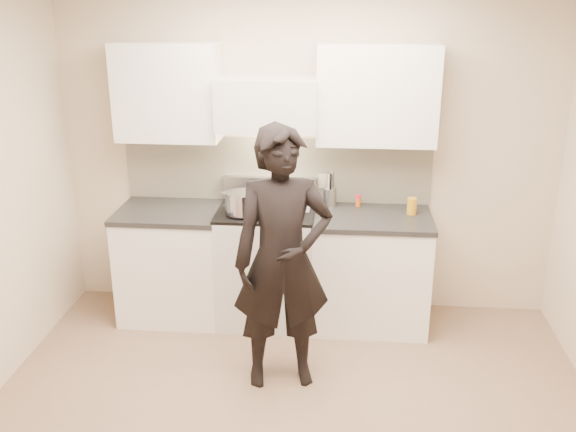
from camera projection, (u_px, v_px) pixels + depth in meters
The scene contains 11 objects.
ground_plane at pixel (288, 429), 3.98m from camera, with size 4.00×4.00×0.00m, color #816650.
room_shell at pixel (284, 164), 3.80m from camera, with size 4.04×3.54×2.70m.
stove at pixel (267, 264), 5.18m from camera, with size 0.76×0.65×0.96m.
counter_right at pixel (370, 270), 5.12m from camera, with size 0.92×0.67×0.92m.
counter_left at pixel (173, 262), 5.26m from camera, with size 0.82×0.67×0.92m.
wok at pixel (282, 193), 5.08m from camera, with size 0.32×0.40×0.26m.
stock_pot at pixel (242, 203), 4.87m from camera, with size 0.33×0.32×0.16m.
utensil_crock at pixel (330, 196), 5.16m from camera, with size 0.10×0.10×0.27m.
spice_jar at pixel (358, 201), 5.15m from camera, with size 0.04×0.04×0.09m.
oil_glass at pixel (412, 206), 4.97m from camera, with size 0.07×0.07×0.13m.
person at pixel (282, 260), 4.20m from camera, with size 0.66×0.43×1.80m, color black.
Camera 1 is at (0.30, -3.29, 2.58)m, focal length 40.00 mm.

